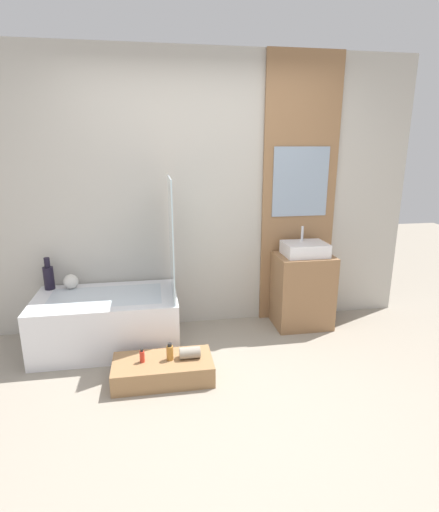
# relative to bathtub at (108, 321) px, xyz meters

# --- Properties ---
(ground_plane) EXTENTS (12.00, 12.00, 0.00)m
(ground_plane) POSITION_rel_bathtub_xyz_m (0.90, -1.17, -0.24)
(ground_plane) COLOR gray
(wall_tiled_back) EXTENTS (4.20, 0.06, 2.60)m
(wall_tiled_back) POSITION_rel_bathtub_xyz_m (0.90, 0.41, 1.06)
(wall_tiled_back) COLOR #B7B2A8
(wall_tiled_back) RESTS_ON ground_plane
(wall_wood_accent) EXTENTS (0.74, 0.04, 2.60)m
(wall_wood_accent) POSITION_rel_bathtub_xyz_m (1.87, 0.36, 1.06)
(wall_wood_accent) COLOR #8E6642
(wall_wood_accent) RESTS_ON ground_plane
(bathtub) EXTENTS (1.24, 0.73, 0.48)m
(bathtub) POSITION_rel_bathtub_xyz_m (0.00, 0.00, 0.00)
(bathtub) COLOR white
(bathtub) RESTS_ON ground_plane
(glass_shower_screen) EXTENTS (0.01, 0.60, 1.03)m
(glass_shower_screen) POSITION_rel_bathtub_xyz_m (0.59, -0.05, 0.75)
(glass_shower_screen) COLOR silver
(glass_shower_screen) RESTS_ON bathtub
(wooden_step_bench) EXTENTS (0.77, 0.38, 0.16)m
(wooden_step_bench) POSITION_rel_bathtub_xyz_m (0.47, -0.63, -0.16)
(wooden_step_bench) COLOR #997047
(wooden_step_bench) RESTS_ON ground_plane
(vanity_cabinet) EXTENTS (0.55, 0.42, 0.73)m
(vanity_cabinet) POSITION_rel_bathtub_xyz_m (1.87, 0.14, 0.12)
(vanity_cabinet) COLOR #8E6642
(vanity_cabinet) RESTS_ON ground_plane
(sink) EXTENTS (0.41, 0.32, 0.27)m
(sink) POSITION_rel_bathtub_xyz_m (1.87, 0.14, 0.55)
(sink) COLOR white
(sink) RESTS_ON vanity_cabinet
(vase_tall_dark) EXTENTS (0.09, 0.09, 0.30)m
(vase_tall_dark) POSITION_rel_bathtub_xyz_m (-0.52, 0.27, 0.36)
(vase_tall_dark) COLOR black
(vase_tall_dark) RESTS_ON bathtub
(vase_round_light) EXTENTS (0.13, 0.13, 0.13)m
(vase_round_light) POSITION_rel_bathtub_xyz_m (-0.33, 0.25, 0.31)
(vase_round_light) COLOR silver
(vase_round_light) RESTS_ON bathtub
(bottle_soap_primary) EXTENTS (0.04, 0.04, 0.11)m
(bottle_soap_primary) POSITION_rel_bathtub_xyz_m (0.31, -0.63, -0.03)
(bottle_soap_primary) COLOR red
(bottle_soap_primary) RESTS_ON wooden_step_bench
(bottle_soap_secondary) EXTENTS (0.05, 0.05, 0.14)m
(bottle_soap_secondary) POSITION_rel_bathtub_xyz_m (0.52, -0.63, -0.02)
(bottle_soap_secondary) COLOR #B2752D
(bottle_soap_secondary) RESTS_ON wooden_step_bench
(towel_roll) EXTENTS (0.16, 0.09, 0.09)m
(towel_roll) POSITION_rel_bathtub_xyz_m (0.68, -0.63, -0.03)
(towel_roll) COLOR gray
(towel_roll) RESTS_ON wooden_step_bench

